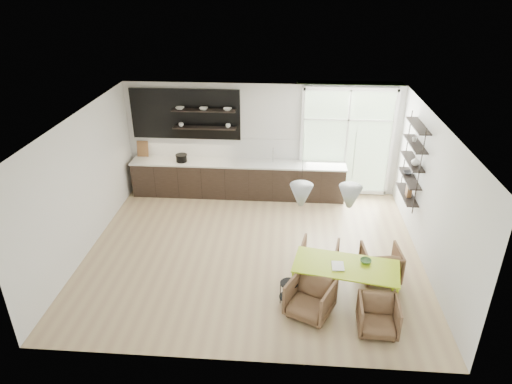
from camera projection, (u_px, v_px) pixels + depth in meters
name	position (u px, v px, depth m)	size (l,w,h in m)	color
room	(283.00, 169.00, 10.02)	(7.02, 6.01, 2.91)	tan
kitchen_run	(235.00, 174.00, 11.91)	(5.54, 0.69, 2.75)	black
right_shelving	(412.00, 164.00, 9.82)	(0.26, 1.22, 1.90)	black
dining_table	(346.00, 268.00, 8.15)	(1.98, 1.16, 0.68)	#A7C717
armchair_back_left	(319.00, 258.00, 8.96)	(0.71, 0.73, 0.66)	brown
armchair_back_right	(380.00, 263.00, 8.80)	(0.71, 0.73, 0.66)	brown
armchair_front_left	(310.00, 298.00, 7.86)	(0.72, 0.74, 0.68)	brown
armchair_front_right	(378.00, 316.00, 7.51)	(0.65, 0.66, 0.60)	brown
wire_stool	(289.00, 290.00, 8.16)	(0.34, 0.34, 0.43)	black
table_book	(332.00, 266.00, 8.10)	(0.21, 0.29, 0.03)	white
table_bowl	(366.00, 261.00, 8.20)	(0.20, 0.20, 0.06)	#4C7C46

